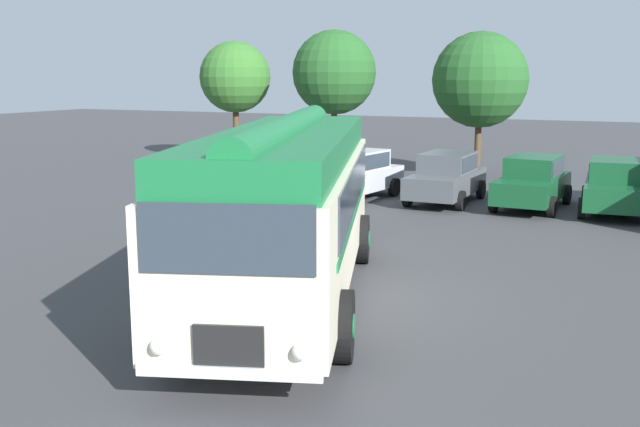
% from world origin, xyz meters
% --- Properties ---
extents(ground_plane, '(120.00, 120.00, 0.00)m').
position_xyz_m(ground_plane, '(0.00, 0.00, 0.00)').
color(ground_plane, '#3D3D3F').
extents(vintage_bus, '(5.56, 10.34, 3.49)m').
position_xyz_m(vintage_bus, '(-0.78, -0.50, 1.89)').
color(vintage_bus, beige).
rests_on(vintage_bus, ground).
extents(car_near_left, '(2.42, 4.41, 1.66)m').
position_xyz_m(car_near_left, '(-3.95, 10.86, 0.85)').
color(car_near_left, '#B7BABF').
rests_on(car_near_left, ground).
extents(car_mid_left, '(2.04, 4.24, 1.66)m').
position_xyz_m(car_mid_left, '(-0.91, 11.48, 0.85)').
color(car_mid_left, '#4C5156').
rests_on(car_mid_left, ground).
extents(car_mid_right, '(2.14, 4.29, 1.66)m').
position_xyz_m(car_mid_right, '(1.89, 11.58, 0.85)').
color(car_mid_right, '#144C28').
rests_on(car_mid_right, ground).
extents(car_far_right, '(2.14, 4.29, 1.66)m').
position_xyz_m(car_far_right, '(4.34, 11.66, 0.85)').
color(car_far_right, '#144C28').
rests_on(car_far_right, ground).
extents(tree_far_left, '(3.45, 3.45, 5.83)m').
position_xyz_m(tree_far_left, '(-13.49, 19.09, 4.10)').
color(tree_far_left, '#4C3823').
rests_on(tree_far_left, ground).
extents(tree_left_of_centre, '(3.74, 3.74, 6.18)m').
position_xyz_m(tree_left_of_centre, '(-7.98, 18.27, 4.35)').
color(tree_left_of_centre, '#4C3823').
rests_on(tree_left_of_centre, ground).
extents(tree_centre, '(3.86, 3.86, 5.94)m').
position_xyz_m(tree_centre, '(-1.26, 17.77, 3.98)').
color(tree_centre, '#4C3823').
rests_on(tree_centre, ground).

